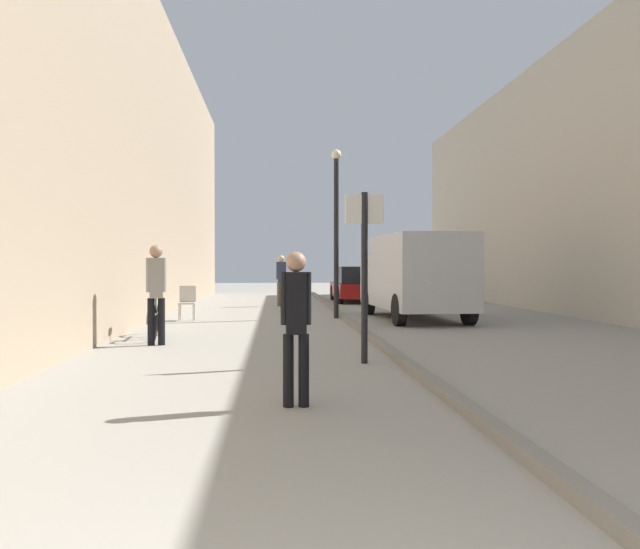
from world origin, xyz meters
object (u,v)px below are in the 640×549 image
object	(u,v)px
pedestrian_main_foreground	(281,277)
street_sign_post	(364,262)
bicycle_leaning	(157,319)
cafe_chair_near_window	(187,300)
pedestrian_mid_block	(156,287)
parked_car	(356,284)
lamp_post	(336,222)
pedestrian_far_crossing	(296,317)
delivery_van	(415,274)

from	to	relation	value
pedestrian_main_foreground	street_sign_post	distance (m)	13.37
street_sign_post	bicycle_leaning	xyz separation A→B (m)	(-3.78, 3.55, -1.16)
street_sign_post	cafe_chair_near_window	size ratio (longest dim) A/B	2.77
pedestrian_mid_block	street_sign_post	distance (m)	4.32
pedestrian_main_foreground	parked_car	xyz separation A→B (m)	(3.12, 2.72, -0.36)
pedestrian_main_foreground	cafe_chair_near_window	world-z (taller)	pedestrian_main_foreground
lamp_post	pedestrian_mid_block	bearing A→B (deg)	-124.76
lamp_post	parked_car	bearing A→B (deg)	78.57
pedestrian_mid_block	lamp_post	distance (m)	7.08
bicycle_leaning	cafe_chair_near_window	world-z (taller)	bicycle_leaning
pedestrian_main_foreground	pedestrian_far_crossing	distance (m)	16.13
pedestrian_main_foreground	delivery_van	distance (m)	6.85
pedestrian_far_crossing	street_sign_post	world-z (taller)	street_sign_post
lamp_post	cafe_chair_near_window	distance (m)	4.66
street_sign_post	lamp_post	world-z (taller)	lamp_post
delivery_van	cafe_chair_near_window	world-z (taller)	delivery_van
pedestrian_main_foreground	lamp_post	xyz separation A→B (m)	(1.51, -5.27, 1.65)
pedestrian_mid_block	parked_car	xyz separation A→B (m)	(5.54, 13.64, -0.37)
street_sign_post	lamp_post	size ratio (longest dim) A/B	0.55
pedestrian_mid_block	cafe_chair_near_window	distance (m)	5.29
pedestrian_far_crossing	bicycle_leaning	world-z (taller)	pedestrian_far_crossing
pedestrian_far_crossing	cafe_chair_near_window	world-z (taller)	pedestrian_far_crossing
delivery_van	street_sign_post	distance (m)	7.91
pedestrian_main_foreground	bicycle_leaning	bearing A→B (deg)	-111.27
pedestrian_far_crossing	bicycle_leaning	distance (m)	6.93
parked_car	pedestrian_main_foreground	bearing A→B (deg)	-139.38
street_sign_post	delivery_van	bearing A→B (deg)	-114.52
pedestrian_mid_block	cafe_chair_near_window	world-z (taller)	pedestrian_mid_block
pedestrian_main_foreground	pedestrian_far_crossing	world-z (taller)	pedestrian_main_foreground
delivery_van	lamp_post	world-z (taller)	lamp_post
pedestrian_far_crossing	delivery_van	world-z (taller)	delivery_van
delivery_van	cafe_chair_near_window	xyz separation A→B (m)	(-6.23, 0.14, -0.70)
delivery_van	pedestrian_main_foreground	bearing A→B (deg)	118.95
delivery_van	street_sign_post	bearing A→B (deg)	-111.42
parked_car	pedestrian_mid_block	bearing A→B (deg)	-112.51
pedestrian_main_foreground	lamp_post	size ratio (longest dim) A/B	0.39
street_sign_post	bicycle_leaning	bearing A→B (deg)	-49.42
parked_car	bicycle_leaning	xyz separation A→B (m)	(-5.75, -12.47, -0.33)
pedestrian_mid_block	parked_car	bearing A→B (deg)	-122.21
street_sign_post	cafe_chair_near_window	distance (m)	8.57
bicycle_leaning	cafe_chair_near_window	xyz separation A→B (m)	(0.04, 4.09, 0.17)
pedestrian_far_crossing	pedestrian_main_foreground	bearing A→B (deg)	88.16
pedestrian_main_foreground	delivery_van	size ratio (longest dim) A/B	0.35
pedestrian_main_foreground	street_sign_post	bearing A→B (deg)	-91.23
pedestrian_mid_block	bicycle_leaning	bearing A→B (deg)	-89.90
street_sign_post	bicycle_leaning	distance (m)	5.32
pedestrian_mid_block	lamp_post	size ratio (longest dim) A/B	0.39
pedestrian_far_crossing	bicycle_leaning	xyz separation A→B (m)	(-2.65, 6.38, -0.56)
pedestrian_far_crossing	delivery_van	distance (m)	10.95
pedestrian_main_foreground	cafe_chair_near_window	size ratio (longest dim) A/B	1.98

